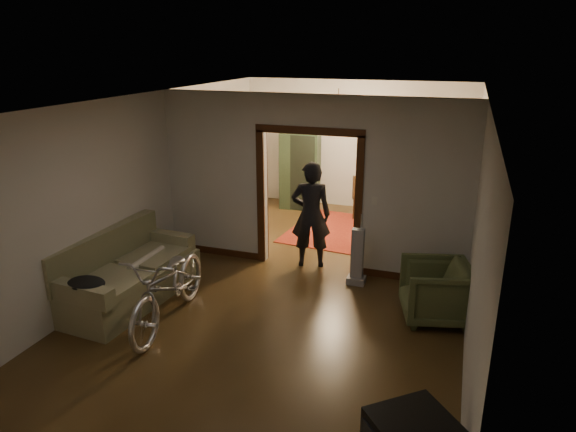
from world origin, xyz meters
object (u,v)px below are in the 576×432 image
at_px(bicycle, 170,286).
at_px(armchair, 436,291).
at_px(person, 311,215).
at_px(locker, 300,171).
at_px(sofa, 129,268).
at_px(desk, 397,200).

relative_size(bicycle, armchair, 2.31).
bearing_deg(person, bicycle, 47.74).
relative_size(person, locker, 1.04).
xyz_separation_m(bicycle, locker, (0.05, 5.37, 0.32)).
distance_m(sofa, bicycle, 0.97).
height_order(armchair, locker, locker).
bearing_deg(sofa, locker, 83.44).
bearing_deg(bicycle, locker, 83.46).
height_order(person, desk, person).
distance_m(sofa, person, 2.93).
bearing_deg(bicycle, sofa, 151.60).
xyz_separation_m(sofa, person, (2.09, 2.02, 0.38)).
height_order(locker, desk, locker).
height_order(sofa, locker, locker).
xyz_separation_m(bicycle, person, (1.19, 2.39, 0.35)).
xyz_separation_m(sofa, desk, (3.09, 5.03, -0.13)).
bearing_deg(bicycle, person, 57.45).
height_order(bicycle, desk, bicycle).
bearing_deg(armchair, bicycle, -83.83).
xyz_separation_m(sofa, bicycle, (0.89, -0.37, 0.03)).
height_order(armchair, person, person).
relative_size(sofa, bicycle, 1.07).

